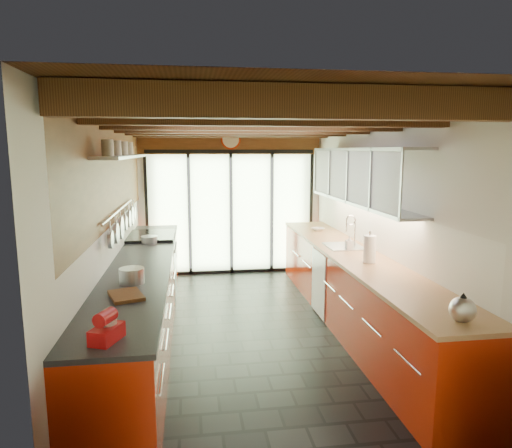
# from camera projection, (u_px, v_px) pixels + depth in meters

# --- Properties ---
(ground) EXTENTS (5.50, 5.50, 0.00)m
(ground) POSITION_uv_depth(u_px,v_px,m) (252.00, 331.00, 5.54)
(ground) COLOR black
(ground) RESTS_ON ground
(room_shell) EXTENTS (5.50, 5.50, 5.50)m
(room_shell) POSITION_uv_depth(u_px,v_px,m) (252.00, 195.00, 5.28)
(room_shell) COLOR silver
(room_shell) RESTS_ON ground
(ceiling_beams) EXTENTS (3.14, 5.06, 4.90)m
(ceiling_beams) POSITION_uv_depth(u_px,v_px,m) (247.00, 126.00, 5.52)
(ceiling_beams) COLOR #593316
(ceiling_beams) RESTS_ON ground
(glass_door) EXTENTS (2.95, 0.10, 2.90)m
(glass_door) POSITION_uv_depth(u_px,v_px,m) (231.00, 180.00, 7.91)
(glass_door) COLOR #C6EAAD
(glass_door) RESTS_ON ground
(left_counter) EXTENTS (0.68, 5.00, 0.92)m
(left_counter) POSITION_uv_depth(u_px,v_px,m) (143.00, 299.00, 5.29)
(left_counter) COLOR #B72409
(left_counter) RESTS_ON ground
(range_stove) EXTENTS (0.66, 0.90, 0.97)m
(range_stove) POSITION_uv_depth(u_px,v_px,m) (153.00, 267.00, 6.71)
(range_stove) COLOR silver
(range_stove) RESTS_ON ground
(right_counter) EXTENTS (0.68, 5.00, 0.92)m
(right_counter) POSITION_uv_depth(u_px,v_px,m) (353.00, 290.00, 5.65)
(right_counter) COLOR #B72409
(right_counter) RESTS_ON ground
(sink_assembly) EXTENTS (0.45, 0.52, 0.43)m
(sink_assembly) POSITION_uv_depth(u_px,v_px,m) (345.00, 244.00, 5.96)
(sink_assembly) COLOR silver
(sink_assembly) RESTS_ON right_counter
(upper_cabinets_right) EXTENTS (0.34, 3.00, 3.00)m
(upper_cabinets_right) POSITION_uv_depth(u_px,v_px,m) (361.00, 176.00, 5.74)
(upper_cabinets_right) COLOR silver
(upper_cabinets_right) RESTS_ON ground
(left_wall_fixtures) EXTENTS (0.28, 2.60, 0.96)m
(left_wall_fixtures) POSITION_uv_depth(u_px,v_px,m) (124.00, 184.00, 5.34)
(left_wall_fixtures) COLOR silver
(left_wall_fixtures) RESTS_ON ground
(stand_mixer) EXTENTS (0.22, 0.28, 0.22)m
(stand_mixer) POSITION_uv_depth(u_px,v_px,m) (107.00, 328.00, 3.01)
(stand_mixer) COLOR red
(stand_mixer) RESTS_ON left_counter
(pot_large) EXTENTS (0.30, 0.30, 0.15)m
(pot_large) POSITION_uv_depth(u_px,v_px,m) (132.00, 276.00, 4.32)
(pot_large) COLOR silver
(pot_large) RESTS_ON left_counter
(pot_small) EXTENTS (0.28, 0.28, 0.09)m
(pot_small) POSITION_uv_depth(u_px,v_px,m) (150.00, 239.00, 6.24)
(pot_small) COLOR silver
(pot_small) RESTS_ON left_counter
(cutting_board) EXTENTS (0.36, 0.42, 0.03)m
(cutting_board) POSITION_uv_depth(u_px,v_px,m) (126.00, 295.00, 3.92)
(cutting_board) COLOR brown
(cutting_board) RESTS_ON left_counter
(kettle) EXTENTS (0.23, 0.26, 0.23)m
(kettle) POSITION_uv_depth(u_px,v_px,m) (463.00, 308.00, 3.36)
(kettle) COLOR silver
(kettle) RESTS_ON right_counter
(paper_towel) EXTENTS (0.16, 0.16, 0.37)m
(paper_towel) POSITION_uv_depth(u_px,v_px,m) (370.00, 249.00, 5.10)
(paper_towel) COLOR white
(paper_towel) RESTS_ON right_counter
(soap_bottle) EXTENTS (0.09, 0.09, 0.19)m
(soap_bottle) POSITION_uv_depth(u_px,v_px,m) (349.00, 243.00, 5.75)
(soap_bottle) COLOR silver
(soap_bottle) RESTS_ON right_counter
(bowl) EXTENTS (0.25, 0.25, 0.05)m
(bowl) POSITION_uv_depth(u_px,v_px,m) (318.00, 229.00, 7.16)
(bowl) COLOR silver
(bowl) RESTS_ON right_counter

